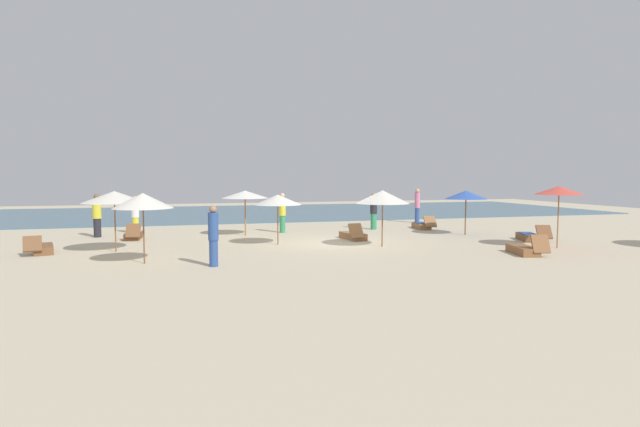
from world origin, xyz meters
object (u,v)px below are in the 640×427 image
at_px(lounger_3, 529,236).
at_px(person_1, 213,235).
at_px(umbrella_0, 245,194).
at_px(person_5, 374,211).
at_px(umbrella_3, 278,200).
at_px(umbrella_1, 114,197).
at_px(person_2, 417,205).
at_px(umbrella_5, 383,197).
at_px(person_0, 97,215).
at_px(person_3, 135,215).
at_px(lounger_5, 524,250).
at_px(umbrella_4, 466,195).
at_px(lounger_0, 353,235).
at_px(lounger_1, 422,225).
at_px(umbrella_6, 143,201).
at_px(umbrella_2, 559,190).
at_px(lounger_2, 134,235).

height_order(lounger_3, person_1, person_1).
height_order(umbrella_0, person_5, umbrella_0).
bearing_deg(umbrella_3, umbrella_1, -177.62).
bearing_deg(person_1, umbrella_1, 129.31).
xyz_separation_m(umbrella_3, person_2, (9.33, 6.85, -0.75)).
height_order(umbrella_1, umbrella_5, umbrella_1).
bearing_deg(person_0, person_3, 34.97).
bearing_deg(person_1, umbrella_0, 75.98).
height_order(lounger_3, lounger_5, lounger_5).
bearing_deg(umbrella_4, umbrella_5, -153.45).
bearing_deg(person_3, person_1, -72.87).
bearing_deg(person_3, lounger_0, -27.74).
xyz_separation_m(lounger_1, lounger_3, (2.17, -5.38, 0.00)).
bearing_deg(lounger_3, umbrella_6, -174.32).
bearing_deg(umbrella_5, lounger_5, -37.37).
height_order(lounger_0, person_5, person_5).
bearing_deg(person_0, person_1, -62.56).
bearing_deg(lounger_3, umbrella_1, 175.33).
bearing_deg(umbrella_0, lounger_0, -31.94).
relative_size(umbrella_3, lounger_0, 1.15).
xyz_separation_m(lounger_5, person_2, (1.63, 11.49, 0.84)).
distance_m(umbrella_3, person_1, 5.00).
bearing_deg(umbrella_2, person_2, 93.09).
distance_m(umbrella_4, person_1, 12.63).
xyz_separation_m(umbrella_2, person_0, (-17.06, 8.09, -1.19)).
bearing_deg(person_3, umbrella_2, -30.39).
bearing_deg(lounger_2, umbrella_1, -94.75).
distance_m(umbrella_4, lounger_0, 5.70).
height_order(lounger_1, person_5, person_5).
distance_m(umbrella_3, lounger_2, 6.69).
relative_size(lounger_1, person_2, 0.91).
distance_m(umbrella_2, person_5, 9.02).
distance_m(umbrella_0, person_2, 10.79).
bearing_deg(lounger_2, person_5, 4.63).
bearing_deg(lounger_3, lounger_0, 161.54).
height_order(umbrella_6, person_5, umbrella_6).
bearing_deg(umbrella_3, person_3, 135.93).
height_order(umbrella_6, person_0, umbrella_6).
distance_m(umbrella_6, person_2, 17.24).
distance_m(umbrella_0, lounger_2, 5.03).
distance_m(lounger_3, lounger_5, 4.01).
distance_m(person_0, person_1, 9.66).
bearing_deg(umbrella_4, person_3, 162.59).
bearing_deg(lounger_0, umbrella_1, -173.90).
bearing_deg(umbrella_2, lounger_1, 103.46).
bearing_deg(lounger_2, lounger_5, -30.93).
height_order(person_0, person_1, person_0).
relative_size(umbrella_2, lounger_5, 1.34).
bearing_deg(person_5, person_3, 173.61).
bearing_deg(lounger_2, lounger_0, -16.07).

